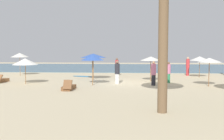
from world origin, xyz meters
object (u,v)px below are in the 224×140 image
at_px(umbrella_3, 209,60).
at_px(umbrella_6, 25,62).
at_px(umbrella_1, 93,56).
at_px(surfboard, 83,76).
at_px(person_2, 117,72).
at_px(person_4, 188,66).
at_px(umbrella_2, 20,55).
at_px(lounger_1, 0,80).
at_px(person_3, 117,67).
at_px(umbrella_0, 200,58).
at_px(lounger_3, 69,87).
at_px(umbrella_4, 92,58).
at_px(person_1, 168,72).
at_px(person_5, 154,73).
at_px(umbrella_5, 151,59).

height_order(umbrella_3, umbrella_6, umbrella_3).
xyz_separation_m(umbrella_1, surfboard, (-1.43, 2.62, -2.11)).
distance_m(person_2, person_4, 9.66).
bearing_deg(umbrella_2, person_4, 3.79).
distance_m(lounger_1, person_3, 10.94).
relative_size(umbrella_1, umbrella_6, 1.16).
xyz_separation_m(umbrella_0, person_4, (-0.74, 1.70, -0.86)).
distance_m(lounger_3, person_3, 9.66).
distance_m(umbrella_0, lounger_1, 18.00).
distance_m(umbrella_2, person_2, 11.67).
relative_size(lounger_3, person_4, 0.88).
relative_size(umbrella_3, umbrella_4, 0.92).
bearing_deg(person_2, person_3, 92.90).
bearing_deg(umbrella_0, lounger_3, -142.16).
bearing_deg(lounger_1, umbrella_0, 15.59).
distance_m(person_3, surfboard, 3.56).
height_order(umbrella_2, person_3, umbrella_2).
height_order(person_3, surfboard, person_3).
bearing_deg(umbrella_6, umbrella_0, 20.83).
relative_size(umbrella_6, lounger_3, 1.20).
bearing_deg(umbrella_6, person_2, 4.52).
xyz_separation_m(umbrella_0, umbrella_4, (-9.46, -6.03, 0.27)).
bearing_deg(umbrella_6, lounger_1, 161.59).
height_order(umbrella_1, lounger_3, umbrella_1).
height_order(umbrella_2, lounger_1, umbrella_2).
xyz_separation_m(person_1, surfboard, (-7.77, 4.26, -0.82)).
distance_m(lounger_3, person_4, 14.23).
xyz_separation_m(umbrella_0, person_5, (-4.87, -5.85, -0.89)).
xyz_separation_m(umbrella_3, surfboard, (-10.43, 6.21, -1.90)).
xyz_separation_m(person_4, surfboard, (-10.55, -1.61, -0.93)).
distance_m(umbrella_0, person_1, 5.54).
bearing_deg(person_4, umbrella_2, -176.21).
xyz_separation_m(umbrella_4, person_5, (4.59, 0.19, -1.16)).
bearing_deg(person_1, person_4, 64.60).
bearing_deg(umbrella_3, person_4, 89.14).
bearing_deg(person_5, umbrella_2, 153.58).
distance_m(umbrella_2, umbrella_6, 6.89).
xyz_separation_m(lounger_3, person_5, (5.90, 2.52, 0.76)).
distance_m(umbrella_3, umbrella_4, 8.60).
xyz_separation_m(umbrella_6, person_5, (9.94, -0.21, -0.84)).
relative_size(umbrella_4, umbrella_6, 1.14).
bearing_deg(umbrella_4, lounger_1, 171.14).
bearing_deg(person_4, umbrella_3, -90.86).
bearing_deg(umbrella_0, person_3, 173.94).
relative_size(lounger_1, person_2, 0.98).
bearing_deg(lounger_1, person_1, 2.70).
distance_m(umbrella_4, umbrella_6, 5.37).
distance_m(person_2, surfboard, 6.38).
height_order(umbrella_5, person_3, umbrella_5).
distance_m(lounger_3, person_1, 8.39).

